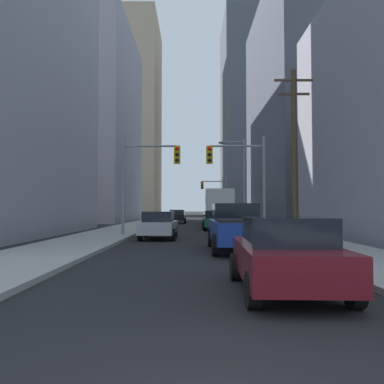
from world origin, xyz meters
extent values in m
cube|color=#9E9E99|center=(-5.37, 50.00, 0.07)|extent=(3.57, 160.00, 0.15)
cube|color=#9E9E99|center=(5.37, 50.00, 0.07)|extent=(3.57, 160.00, 0.15)
cube|color=silver|center=(2.54, 37.27, 1.95)|extent=(2.93, 11.58, 2.90)
cube|color=black|center=(1.28, 37.27, 2.47)|extent=(0.41, 10.57, 0.80)
cube|color=red|center=(1.27, 37.27, 1.37)|extent=(0.41, 10.57, 0.28)
cylinder|color=black|center=(1.36, 41.30, 0.50)|extent=(0.32, 1.00, 1.00)
cylinder|color=black|center=(3.71, 41.30, 0.50)|extent=(0.32, 1.00, 1.00)
cylinder|color=black|center=(1.36, 34.05, 0.50)|extent=(0.32, 1.00, 1.00)
cylinder|color=black|center=(3.71, 34.05, 0.50)|extent=(0.32, 1.00, 1.00)
cube|color=navy|center=(1.71, 13.23, 0.80)|extent=(2.07, 5.43, 0.80)
cube|color=black|center=(1.71, 14.20, 1.55)|extent=(1.82, 1.82, 0.70)
cube|color=black|center=(1.71, 11.88, 1.25)|extent=(1.79, 2.40, 0.10)
cylinder|color=black|center=(0.75, 14.95, 0.40)|extent=(0.28, 0.80, 0.80)
cylinder|color=black|center=(2.67, 14.95, 0.40)|extent=(0.28, 0.80, 0.80)
cylinder|color=black|center=(0.75, 11.50, 0.40)|extent=(0.28, 0.80, 0.80)
cylinder|color=black|center=(2.67, 11.50, 0.40)|extent=(0.28, 0.80, 0.80)
cube|color=maroon|center=(1.79, 5.46, 0.65)|extent=(1.94, 4.26, 0.65)
cube|color=black|center=(1.79, 5.31, 1.25)|extent=(1.65, 1.95, 0.55)
cylinder|color=black|center=(0.92, 6.81, 0.32)|extent=(0.22, 0.64, 0.64)
cylinder|color=black|center=(2.65, 6.81, 0.32)|extent=(0.22, 0.64, 0.64)
cylinder|color=black|center=(0.92, 4.12, 0.32)|extent=(0.22, 0.64, 0.64)
cylinder|color=black|center=(2.65, 4.12, 0.32)|extent=(0.22, 0.64, 0.64)
cube|color=#B7BABF|center=(-1.94, 19.44, 0.65)|extent=(1.96, 4.26, 0.65)
cube|color=black|center=(-1.94, 19.29, 1.25)|extent=(1.65, 1.96, 0.55)
cylinder|color=black|center=(-2.80, 20.78, 0.32)|extent=(0.22, 0.64, 0.64)
cylinder|color=black|center=(-1.07, 20.78, 0.32)|extent=(0.22, 0.64, 0.64)
cylinder|color=black|center=(-2.80, 18.09, 0.32)|extent=(0.22, 0.64, 0.64)
cylinder|color=black|center=(-1.07, 18.09, 0.32)|extent=(0.22, 0.64, 0.64)
cube|color=#195938|center=(1.71, 28.56, 0.65)|extent=(1.81, 4.20, 0.65)
cube|color=black|center=(1.71, 28.41, 1.25)|extent=(1.59, 1.90, 0.55)
cylinder|color=black|center=(0.84, 29.90, 0.32)|extent=(0.22, 0.64, 0.64)
cylinder|color=black|center=(2.57, 29.90, 0.32)|extent=(0.22, 0.64, 0.64)
cylinder|color=black|center=(0.84, 27.21, 0.32)|extent=(0.22, 0.64, 0.64)
cylinder|color=black|center=(2.57, 27.21, 0.32)|extent=(0.22, 0.64, 0.64)
cube|color=black|center=(-1.77, 42.69, 0.65)|extent=(1.95, 4.26, 0.65)
cube|color=black|center=(-1.77, 42.54, 1.25)|extent=(1.65, 1.96, 0.55)
cylinder|color=black|center=(-2.63, 44.04, 0.32)|extent=(0.22, 0.64, 0.64)
cylinder|color=black|center=(-0.90, 44.04, 0.32)|extent=(0.22, 0.64, 0.64)
cylinder|color=black|center=(-2.63, 41.35, 0.32)|extent=(0.22, 0.64, 0.64)
cylinder|color=black|center=(-0.90, 41.35, 0.32)|extent=(0.22, 0.64, 0.64)
cylinder|color=gray|center=(-4.19, 20.92, 3.00)|extent=(0.18, 0.18, 6.00)
cylinder|color=gray|center=(-2.59, 20.92, 5.40)|extent=(3.20, 0.12, 0.12)
cube|color=gold|center=(-0.99, 20.92, 4.88)|extent=(0.38, 0.30, 1.05)
sphere|color=red|center=(-0.99, 20.75, 5.21)|extent=(0.24, 0.24, 0.24)
sphere|color=black|center=(-0.99, 20.75, 4.88)|extent=(0.24, 0.24, 0.24)
sphere|color=black|center=(-0.99, 20.75, 4.54)|extent=(0.24, 0.24, 0.24)
cylinder|color=gray|center=(4.19, 20.92, 3.00)|extent=(0.18, 0.18, 6.00)
cylinder|color=gray|center=(2.56, 20.92, 5.40)|extent=(3.25, 0.12, 0.12)
cube|color=gold|center=(0.94, 20.92, 4.88)|extent=(0.38, 0.30, 1.05)
sphere|color=red|center=(0.94, 20.75, 5.21)|extent=(0.24, 0.24, 0.24)
sphere|color=black|center=(0.94, 20.75, 4.88)|extent=(0.24, 0.24, 0.24)
sphere|color=black|center=(0.94, 20.75, 4.54)|extent=(0.24, 0.24, 0.24)
cylinder|color=gray|center=(4.19, 52.23, 3.00)|extent=(0.18, 0.18, 6.00)
cylinder|color=gray|center=(2.74, 52.23, 5.40)|extent=(2.88, 0.12, 0.12)
cube|color=gold|center=(1.30, 52.23, 4.88)|extent=(0.38, 0.30, 1.05)
sphere|color=red|center=(1.30, 52.06, 5.21)|extent=(0.24, 0.24, 0.24)
sphere|color=black|center=(1.30, 52.06, 4.88)|extent=(0.24, 0.24, 0.24)
sphere|color=black|center=(1.30, 52.06, 4.54)|extent=(0.24, 0.24, 0.24)
cylinder|color=brown|center=(5.73, 19.89, 4.82)|extent=(0.28, 0.28, 9.64)
cube|color=brown|center=(5.73, 19.89, 9.04)|extent=(2.20, 0.12, 0.12)
cube|color=brown|center=(5.73, 19.89, 8.24)|extent=(1.80, 0.12, 0.12)
cylinder|color=gray|center=(4.29, 30.61, 3.75)|extent=(0.16, 0.16, 7.50)
cylinder|color=gray|center=(3.34, 30.61, 7.30)|extent=(1.89, 0.10, 0.10)
ellipsoid|color=#4C4C51|center=(2.39, 30.61, 7.20)|extent=(0.56, 0.32, 0.20)
cube|color=#93939E|center=(-16.13, 50.49, 12.87)|extent=(15.73, 21.95, 25.74)
cube|color=tan|center=(-16.73, 93.68, 23.60)|extent=(16.85, 21.23, 47.20)
cube|color=#4C515B|center=(20.24, 44.59, 13.42)|extent=(24.25, 24.73, 26.84)
cube|color=#4C515B|center=(14.55, 93.98, 23.96)|extent=(14.06, 20.29, 47.93)
camera|label=1|loc=(-0.10, -2.67, 1.70)|focal=37.31mm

